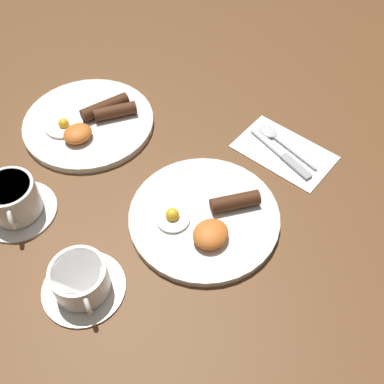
% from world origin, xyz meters
% --- Properties ---
extents(ground_plane, '(3.00, 3.00, 0.00)m').
position_xyz_m(ground_plane, '(0.00, 0.00, 0.00)').
color(ground_plane, brown).
extents(breakfast_plate_near, '(0.28, 0.28, 0.04)m').
position_xyz_m(breakfast_plate_near, '(-0.00, -0.00, 0.01)').
color(breakfast_plate_near, silver).
rests_on(breakfast_plate_near, ground_plane).
extents(breakfast_plate_far, '(0.29, 0.29, 0.04)m').
position_xyz_m(breakfast_plate_far, '(0.00, 0.35, 0.01)').
color(breakfast_plate_far, silver).
rests_on(breakfast_plate_far, ground_plane).
extents(teacup_near, '(0.14, 0.14, 0.06)m').
position_xyz_m(teacup_near, '(-0.24, 0.04, 0.03)').
color(teacup_near, silver).
rests_on(teacup_near, ground_plane).
extents(teacup_far, '(0.14, 0.14, 0.08)m').
position_xyz_m(teacup_far, '(-0.24, 0.26, 0.04)').
color(teacup_far, silver).
rests_on(teacup_far, ground_plane).
extents(napkin, '(0.14, 0.21, 0.01)m').
position_xyz_m(napkin, '(0.24, 0.00, 0.00)').
color(napkin, white).
rests_on(napkin, ground_plane).
extents(knife, '(0.04, 0.17, 0.01)m').
position_xyz_m(knife, '(0.23, -0.01, 0.01)').
color(knife, silver).
rests_on(knife, napkin).
extents(spoon, '(0.04, 0.16, 0.01)m').
position_xyz_m(spoon, '(0.26, 0.04, 0.01)').
color(spoon, silver).
rests_on(spoon, napkin).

